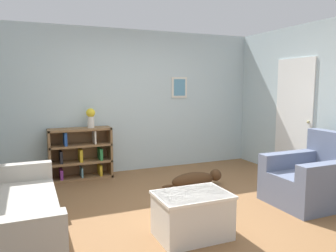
# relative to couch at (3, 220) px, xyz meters

# --- Properties ---
(ground_plane) EXTENTS (14.00, 14.00, 0.00)m
(ground_plane) POSITION_rel_couch_xyz_m (2.00, 0.22, -0.31)
(ground_plane) COLOR brown
(wall_back) EXTENTS (5.60, 0.13, 2.60)m
(wall_back) POSITION_rel_couch_xyz_m (2.00, 2.47, 0.99)
(wall_back) COLOR silver
(wall_back) RESTS_ON ground_plane
(wall_right) EXTENTS (0.16, 5.00, 2.60)m
(wall_right) POSITION_rel_couch_xyz_m (4.55, 0.24, 0.99)
(wall_right) COLOR silver
(wall_right) RESTS_ON ground_plane
(couch) EXTENTS (0.91, 1.94, 0.86)m
(couch) POSITION_rel_couch_xyz_m (0.00, 0.00, 0.00)
(couch) COLOR #ADA89E
(couch) RESTS_ON ground_plane
(bookshelf) EXTENTS (1.04, 0.34, 0.87)m
(bookshelf) POSITION_rel_couch_xyz_m (1.06, 2.25, 0.12)
(bookshelf) COLOR olive
(bookshelf) RESTS_ON ground_plane
(recliner_chair) EXTENTS (1.08, 0.87, 0.95)m
(recliner_chair) POSITION_rel_couch_xyz_m (3.81, -0.20, 0.02)
(recliner_chair) COLOR slate
(recliner_chair) RESTS_ON ground_plane
(coffee_table) EXTENTS (0.77, 0.54, 0.47)m
(coffee_table) POSITION_rel_couch_xyz_m (1.82, -0.46, -0.06)
(coffee_table) COLOR silver
(coffee_table) RESTS_ON ground_plane
(dog) EXTENTS (1.01, 0.22, 0.26)m
(dog) POSITION_rel_couch_xyz_m (2.64, 1.01, -0.18)
(dog) COLOR #472D19
(dog) RESTS_ON ground_plane
(vase) EXTENTS (0.15, 0.15, 0.33)m
(vase) POSITION_rel_couch_xyz_m (1.25, 2.23, 0.75)
(vase) COLOR silver
(vase) RESTS_ON bookshelf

